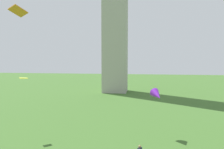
# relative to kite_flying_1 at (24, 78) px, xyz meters

# --- Properties ---
(kite_flying_1) EXTENTS (1.10, 1.05, 0.16)m
(kite_flying_1) POSITION_rel_kite_flying_1_xyz_m (0.00, 0.00, 0.00)
(kite_flying_1) COLOR yellow
(kite_flying_5) EXTENTS (1.76, 2.13, 1.55)m
(kite_flying_5) POSITION_rel_kite_flying_1_xyz_m (15.62, 1.79, -1.97)
(kite_flying_5) COLOR purple
(kite_flying_6) EXTENTS (1.32, 1.36, 0.83)m
(kite_flying_6) POSITION_rel_kite_flying_1_xyz_m (4.05, -7.95, 6.21)
(kite_flying_6) COLOR orange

